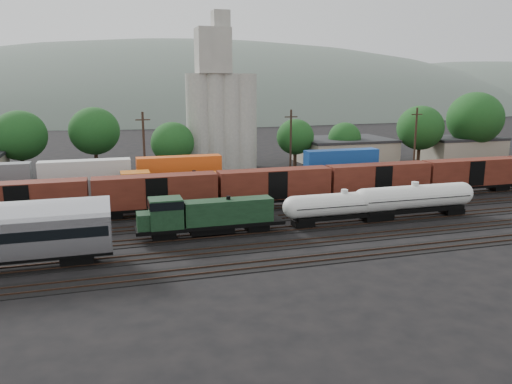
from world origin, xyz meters
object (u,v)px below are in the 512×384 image
object	(u,v)px
orange_locomotive	(171,187)
grain_silo	(221,111)
green_locomotive	(203,215)
tank_car_a	(344,205)

from	to	relation	value
orange_locomotive	grain_silo	distance (m)	30.25
green_locomotive	grain_silo	world-z (taller)	grain_silo
green_locomotive	orange_locomotive	world-z (taller)	orange_locomotive
green_locomotive	grain_silo	xyz separation A→B (m)	(11.36, 41.00, 8.83)
green_locomotive	tank_car_a	world-z (taller)	green_locomotive
green_locomotive	orange_locomotive	size ratio (longest dim) A/B	0.87
orange_locomotive	green_locomotive	bearing A→B (deg)	-84.42
green_locomotive	tank_car_a	bearing A→B (deg)	-0.00
tank_car_a	orange_locomotive	xyz separation A→B (m)	(-18.04, 15.00, 0.26)
green_locomotive	grain_silo	bearing A→B (deg)	74.51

